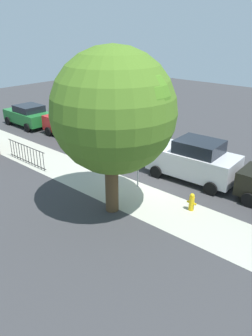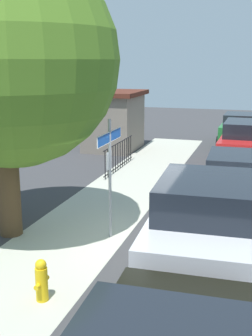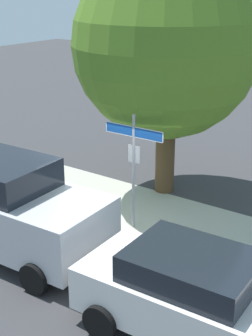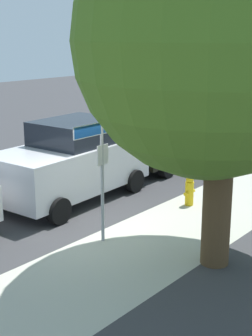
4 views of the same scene
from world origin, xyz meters
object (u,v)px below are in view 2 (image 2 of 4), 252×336
object	(u,v)px
street_sign	(110,157)
utility_shed	(113,120)
car_red	(247,145)
car_silver	(207,231)
car_green	(242,129)
shade_tree	(14,56)
car_white	(236,179)
fire_hydrant	(42,280)

from	to	relation	value
street_sign	utility_shed	size ratio (longest dim) A/B	0.86
street_sign	car_red	distance (m)	8.59
car_silver	car_green	bearing A→B (deg)	-2.67
shade_tree	car_red	size ratio (longest dim) A/B	1.46
shade_tree	car_green	size ratio (longest dim) A/B	1.62
shade_tree	car_red	world-z (taller)	shade_tree
car_white	car_green	bearing A→B (deg)	-0.52
fire_hydrant	car_silver	bearing A→B (deg)	-60.06
street_sign	car_white	distance (m)	4.38
street_sign	shade_tree	distance (m)	3.09
street_sign	fire_hydrant	xyz separation A→B (m)	(-3.08, 0.20, -1.57)
utility_shed	shade_tree	bearing A→B (deg)	-172.78
car_red	fire_hydrant	bearing A→B (deg)	165.85
car_green	shade_tree	bearing A→B (deg)	162.72
shade_tree	utility_shed	bearing A→B (deg)	7.22
car_green	fire_hydrant	xyz separation A→B (m)	(-15.93, 2.64, -0.45)
street_sign	car_silver	xyz separation A→B (m)	(-1.55, -2.46, -0.92)
car_silver	street_sign	bearing A→B (deg)	55.12
shade_tree	car_white	world-z (taller)	shade_tree
car_red	car_green	xyz separation A→B (m)	(4.80, 0.37, -0.11)
car_white	car_silver	bearing A→B (deg)	175.09
fire_hydrant	car_green	bearing A→B (deg)	-9.41
street_sign	shade_tree	bearing A→B (deg)	104.14
car_white	utility_shed	xyz separation A→B (m)	(6.95, 6.10, 0.59)
utility_shed	fire_hydrant	bearing A→B (deg)	-166.45
car_silver	utility_shed	bearing A→B (deg)	23.76
shade_tree	car_silver	world-z (taller)	shade_tree
street_sign	car_red	size ratio (longest dim) A/B	0.63
shade_tree	car_silver	bearing A→B (deg)	-102.90
shade_tree	fire_hydrant	distance (m)	4.96
car_red	utility_shed	bearing A→B (deg)	71.92
car_white	car_green	distance (m)	9.61
street_sign	car_white	bearing A→B (deg)	-39.70
car_red	utility_shed	xyz separation A→B (m)	(2.15, 6.21, 0.46)
car_red	shade_tree	bearing A→B (deg)	151.45
car_red	utility_shed	distance (m)	6.59
shade_tree	fire_hydrant	size ratio (longest dim) A/B	8.42
fire_hydrant	car_red	bearing A→B (deg)	-15.15
car_silver	utility_shed	distance (m)	13.13
car_green	utility_shed	xyz separation A→B (m)	(-2.65, 5.84, 0.57)
shade_tree	fire_hydrant	xyz separation A→B (m)	(-2.56, -1.84, -3.83)
street_sign	car_red	xyz separation A→B (m)	(8.05, -2.82, -1.00)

